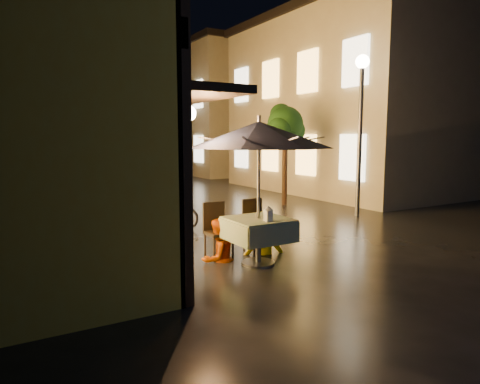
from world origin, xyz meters
TOP-DOWN VIEW (x-y plane):
  - ground at (0.00, 0.00)m, footprint 90.00×90.00m
  - east_building_near at (7.49, 6.50)m, footprint 7.30×9.30m
  - east_building_far at (7.49, 18.00)m, footprint 7.30×10.30m
  - street_tree at (2.41, 4.51)m, footprint 1.43×1.20m
  - streetlamp_near at (3.00, 2.00)m, footprint 0.36×0.36m
  - streetlamp_far at (3.00, 14.00)m, footprint 0.36×0.36m
  - cafe_table at (-1.72, -0.39)m, footprint 0.99×0.99m
  - patio_umbrella at (-1.72, -0.39)m, footprint 2.39×2.39m
  - cafe_chair_left at (-2.12, 0.35)m, footprint 0.42×0.42m
  - cafe_chair_right at (-1.32, 0.35)m, footprint 0.42×0.42m
  - table_lantern at (-1.72, -0.67)m, footprint 0.16×0.16m
  - person_orange at (-2.19, 0.16)m, footprint 0.82×0.72m
  - person_yellow at (-1.26, 0.16)m, footprint 1.08×0.81m
  - bicycle_0 at (-2.17, 2.86)m, footprint 1.66×1.15m
  - bicycle_1 at (-2.51, 4.79)m, footprint 1.77×1.05m
  - bicycle_2 at (-2.59, 5.04)m, footprint 1.71×0.79m
  - bicycle_3 at (-2.19, 6.73)m, footprint 1.64×1.08m
  - bicycle_4 at (-2.22, 7.54)m, footprint 1.80×1.09m
  - bicycle_5 at (-2.32, 8.37)m, footprint 1.66×0.75m
  - bicycle_6 at (-2.54, 9.33)m, footprint 1.79×0.95m

SIDE VIEW (x-z plane):
  - ground at x=0.00m, z-range 0.00..0.00m
  - bicycle_0 at x=-2.17m, z-range 0.00..0.83m
  - bicycle_2 at x=-2.59m, z-range 0.00..0.87m
  - bicycle_4 at x=-2.22m, z-range 0.00..0.89m
  - bicycle_6 at x=-2.54m, z-range 0.00..0.90m
  - bicycle_3 at x=-2.19m, z-range 0.00..0.96m
  - bicycle_5 at x=-2.32m, z-range 0.00..0.96m
  - bicycle_1 at x=-2.51m, z-range 0.00..1.03m
  - cafe_chair_left at x=-2.12m, z-range 0.05..1.03m
  - cafe_chair_right at x=-1.32m, z-range 0.05..1.03m
  - cafe_table at x=-1.72m, z-range 0.20..0.98m
  - person_orange at x=-2.19m, z-range 0.00..1.42m
  - person_yellow at x=-1.26m, z-range 0.00..1.49m
  - table_lantern at x=-1.72m, z-range 0.79..1.04m
  - patio_umbrella at x=-1.72m, z-range 0.92..3.38m
  - street_tree at x=2.41m, z-range 0.85..4.00m
  - streetlamp_near at x=3.00m, z-range 0.80..5.03m
  - streetlamp_far at x=3.00m, z-range 0.80..5.03m
  - east_building_near at x=7.49m, z-range 0.01..6.81m
  - east_building_far at x=7.49m, z-range 0.01..7.31m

